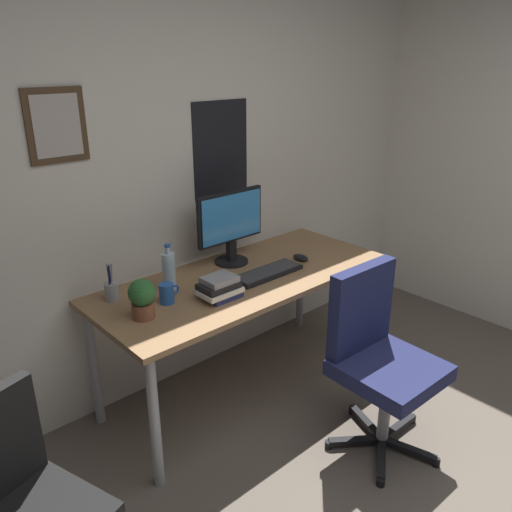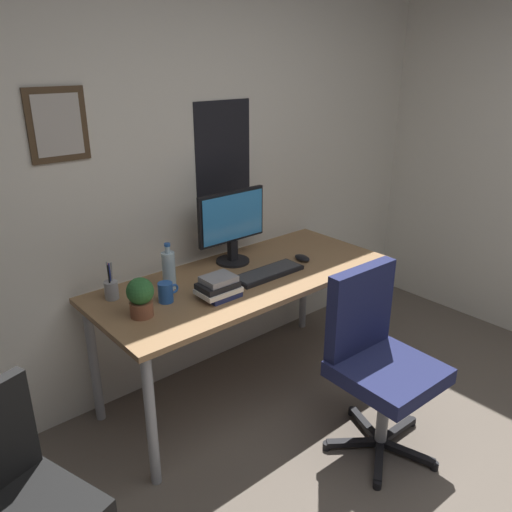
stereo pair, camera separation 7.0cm
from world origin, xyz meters
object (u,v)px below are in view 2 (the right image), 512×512
water_bottle (169,269)px  pen_cup (111,289)px  coffee_mug_near (166,292)px  potted_plant (140,296)px  office_chair (376,354)px  book_stack_left (219,288)px  side_chair (10,501)px  computer_mouse (302,258)px  monitor (232,224)px  keyboard (268,273)px

water_bottle → pen_cup: 0.31m
coffee_mug_near → potted_plant: 0.19m
office_chair → water_bottle: water_bottle is taller
office_chair → pen_cup: office_chair is taller
water_bottle → book_stack_left: size_ratio=1.19×
pen_cup → side_chair: bearing=-136.0°
computer_mouse → potted_plant: 1.08m
monitor → water_bottle: (-0.48, -0.07, -0.13)m
side_chair → keyboard: (1.56, 0.44, 0.26)m
potted_plant → pen_cup: 0.27m
keyboard → pen_cup: size_ratio=2.15×
pen_cup → office_chair: bearing=-48.1°
office_chair → side_chair: bearing=170.8°
water_bottle → coffee_mug_near: water_bottle is taller
side_chair → coffee_mug_near: size_ratio=7.72×
office_chair → keyboard: 0.75m
office_chair → book_stack_left: size_ratio=4.48×
water_bottle → book_stack_left: bearing=-63.9°
office_chair → book_stack_left: (-0.47, 0.66, 0.27)m
pen_cup → potted_plant: bearing=-84.8°
monitor → side_chair: bearing=-154.8°
water_bottle → pen_cup: bearing=164.9°
potted_plant → coffee_mug_near: bearing=18.3°
monitor → keyboard: (0.03, -0.28, -0.23)m
keyboard → water_bottle: water_bottle is taller
computer_mouse → book_stack_left: (-0.68, -0.07, 0.04)m
monitor → pen_cup: monitor is taller
computer_mouse → book_stack_left: size_ratio=0.52×
monitor → computer_mouse: (0.33, -0.26, -0.22)m
computer_mouse → office_chair: bearing=-105.9°
monitor → potted_plant: 0.80m
water_bottle → potted_plant: water_bottle is taller
water_bottle → pen_cup: water_bottle is taller
book_stack_left → keyboard: bearing=7.3°
potted_plant → water_bottle: bearing=34.5°
keyboard → book_stack_left: bearing=-172.7°
side_chair → book_stack_left: bearing=18.2°
side_chair → book_stack_left: size_ratio=4.12×
side_chair → monitor: 1.76m
keyboard → coffee_mug_near: (-0.61, 0.08, 0.04)m
side_chair → water_bottle: size_ratio=3.47×
monitor → pen_cup: 0.79m
water_bottle → keyboard: bearing=-22.8°
coffee_mug_near → side_chair: bearing=-151.2°
potted_plant → office_chair: bearing=-40.1°
computer_mouse → coffee_mug_near: bearing=176.2°
computer_mouse → book_stack_left: book_stack_left is taller
office_chair → book_stack_left: 0.85m
keyboard → potted_plant: 0.78m
office_chair → potted_plant: (-0.87, 0.73, 0.32)m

